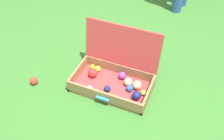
# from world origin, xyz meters

# --- Properties ---
(ground_plane) EXTENTS (16.00, 16.00, 0.00)m
(ground_plane) POSITION_xyz_m (0.00, 0.00, 0.00)
(ground_plane) COLOR #336B28
(open_suitcase) EXTENTS (0.66, 0.46, 0.48)m
(open_suitcase) POSITION_xyz_m (-0.06, 0.14, 0.11)
(open_suitcase) COLOR #B23838
(open_suitcase) RESTS_ON ground
(stray_ball_on_grass) EXTENTS (0.07, 0.07, 0.07)m
(stray_ball_on_grass) POSITION_xyz_m (-0.71, -0.14, 0.03)
(stray_ball_on_grass) COLOR red
(stray_ball_on_grass) RESTS_ON ground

